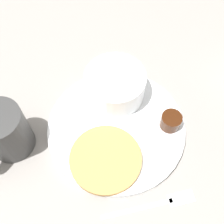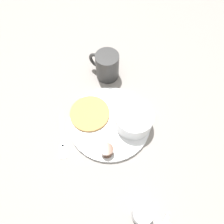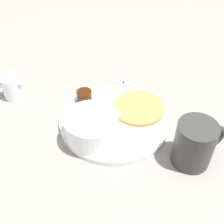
# 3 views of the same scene
# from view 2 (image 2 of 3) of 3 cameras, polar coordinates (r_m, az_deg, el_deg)

# --- Properties ---
(ground_plane) EXTENTS (4.00, 4.00, 0.00)m
(ground_plane) POSITION_cam_2_polar(r_m,az_deg,el_deg) (0.68, -0.61, -2.92)
(ground_plane) COLOR gray
(plate) EXTENTS (0.25, 0.25, 0.01)m
(plate) POSITION_cam_2_polar(r_m,az_deg,el_deg) (0.67, -0.61, -2.71)
(plate) COLOR white
(plate) RESTS_ON ground_plane
(pancake_stack) EXTENTS (0.12, 0.12, 0.01)m
(pancake_stack) POSITION_cam_2_polar(r_m,az_deg,el_deg) (0.68, -5.85, -0.38)
(pancake_stack) COLOR #B78447
(pancake_stack) RESTS_ON plate
(bowl) EXTENTS (0.11, 0.11, 0.05)m
(bowl) POSITION_cam_2_polar(r_m,az_deg,el_deg) (0.64, 5.75, -1.76)
(bowl) COLOR white
(bowl) RESTS_ON plate
(syrup_cup) EXTENTS (0.04, 0.04, 0.03)m
(syrup_cup) POSITION_cam_2_polar(r_m,az_deg,el_deg) (0.62, -1.35, -10.01)
(syrup_cup) COLOR #38190A
(syrup_cup) RESTS_ON plate
(butter_ramekin) EXTENTS (0.04, 0.04, 0.04)m
(butter_ramekin) POSITION_cam_2_polar(r_m,az_deg,el_deg) (0.65, 7.42, -3.55)
(butter_ramekin) COLOR white
(butter_ramekin) RESTS_ON plate
(coffee_mug) EXTENTS (0.08, 0.11, 0.10)m
(coffee_mug) POSITION_cam_2_polar(r_m,az_deg,el_deg) (0.74, -1.41, 11.99)
(coffee_mug) COLOR #333333
(coffee_mug) RESTS_ON ground_plane
(creamer_pitcher_near) EXTENTS (0.07, 0.05, 0.06)m
(creamer_pitcher_near) POSITION_cam_2_polar(r_m,az_deg,el_deg) (0.59, 7.88, -25.01)
(creamer_pitcher_near) COLOR white
(creamer_pitcher_near) RESTS_ON ground_plane
(fork) EXTENTS (0.15, 0.06, 0.00)m
(fork) POSITION_cam_2_polar(r_m,az_deg,el_deg) (0.67, -12.79, -7.02)
(fork) COLOR silver
(fork) RESTS_ON ground_plane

